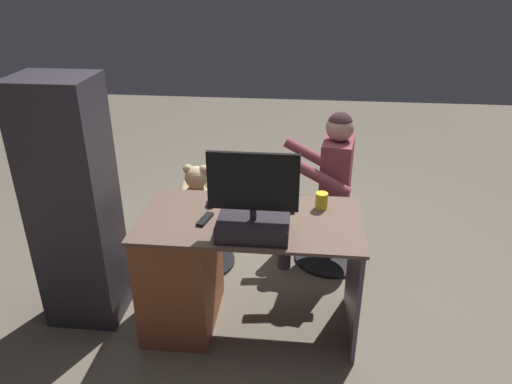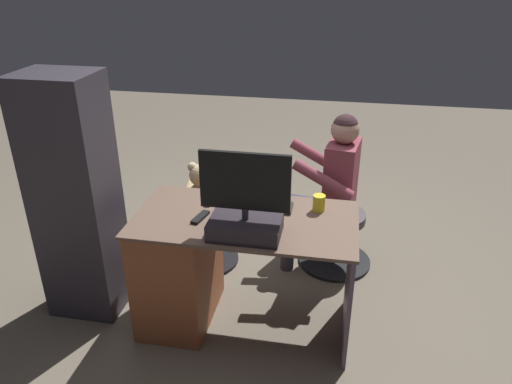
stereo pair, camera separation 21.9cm
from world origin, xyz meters
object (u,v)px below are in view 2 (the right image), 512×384
at_px(keyboard, 257,206).
at_px(office_chair_teddy, 204,232).
at_px(desk, 192,264).
at_px(cup, 319,203).
at_px(computer_mouse, 209,201).
at_px(person, 330,181).
at_px(visitor_chair, 336,236).
at_px(monitor, 245,213).
at_px(tv_remote, 200,217).
at_px(teddy_bear, 202,190).

xyz_separation_m(keyboard, office_chair_teddy, (0.49, -0.48, -0.52)).
relative_size(desk, cup, 13.05).
height_order(computer_mouse, office_chair_teddy, computer_mouse).
bearing_deg(person, desk, 44.24).
distance_m(office_chair_teddy, visitor_chair, 0.98).
bearing_deg(person, office_chair_teddy, 8.76).
height_order(monitor, keyboard, monitor).
bearing_deg(tv_remote, teddy_bear, -61.00).
height_order(tv_remote, visitor_chair, tv_remote).
bearing_deg(tv_remote, visitor_chair, -120.07).
relative_size(desk, monitor, 2.70).
relative_size(cup, office_chair_teddy, 0.19).
height_order(teddy_bear, visitor_chair, teddy_bear).
height_order(tv_remote, person, person).
height_order(monitor, office_chair_teddy, monitor).
relative_size(tv_remote, visitor_chair, 0.28).
xyz_separation_m(monitor, teddy_bear, (0.49, -0.82, -0.29)).
xyz_separation_m(desk, teddy_bear, (0.11, -0.64, 0.19)).
height_order(cup, person, person).
bearing_deg(keyboard, monitor, 89.42).
relative_size(monitor, computer_mouse, 4.91).
xyz_separation_m(visitor_chair, person, (0.08, 0.01, 0.45)).
height_order(monitor, teddy_bear, monitor).
xyz_separation_m(cup, tv_remote, (0.65, 0.22, -0.04)).
xyz_separation_m(cup, office_chair_teddy, (0.85, -0.46, -0.56)).
xyz_separation_m(computer_mouse, visitor_chair, (-0.77, -0.64, -0.54)).
distance_m(desk, keyboard, 0.55).
bearing_deg(visitor_chair, computer_mouse, 39.66).
xyz_separation_m(desk, keyboard, (-0.38, -0.14, 0.37)).
bearing_deg(teddy_bear, office_chair_teddy, 90.00).
relative_size(office_chair_teddy, person, 0.44).
bearing_deg(person, monitor, 66.53).
bearing_deg(computer_mouse, tv_remote, 89.93).
bearing_deg(monitor, cup, -136.69).
height_order(desk, office_chair_teddy, desk).
height_order(desk, monitor, monitor).
distance_m(keyboard, teddy_bear, 0.72).
bearing_deg(computer_mouse, desk, 56.59).
bearing_deg(office_chair_teddy, desk, 100.02).
xyz_separation_m(monitor, visitor_chair, (-0.49, -0.95, -0.65)).
xyz_separation_m(tv_remote, visitor_chair, (-0.77, -0.83, -0.53)).
distance_m(computer_mouse, teddy_bear, 0.57).
height_order(monitor, cup, monitor).
xyz_separation_m(computer_mouse, cup, (-0.65, -0.03, 0.03)).
distance_m(computer_mouse, tv_remote, 0.19).
bearing_deg(teddy_bear, keyboard, 134.67).
height_order(computer_mouse, tv_remote, computer_mouse).
height_order(computer_mouse, teddy_bear, teddy_bear).
bearing_deg(cup, visitor_chair, -101.11).
bearing_deg(desk, cup, -167.24).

